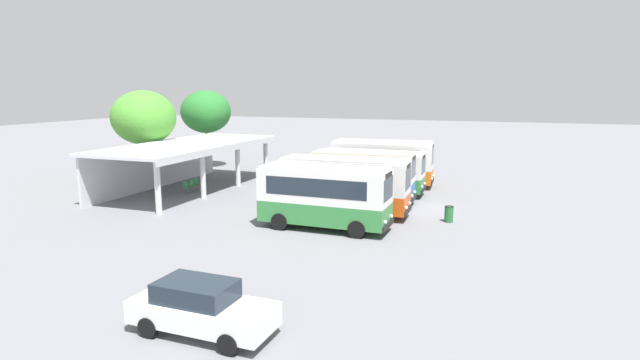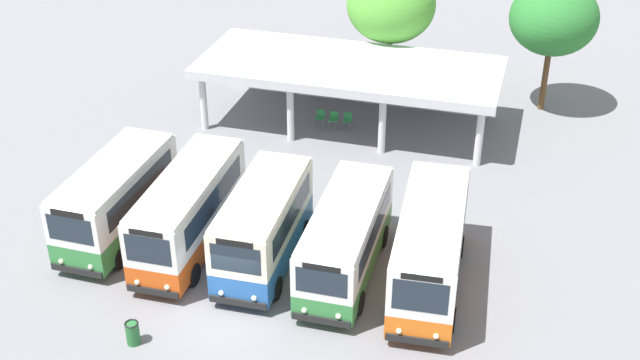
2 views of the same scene
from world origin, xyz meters
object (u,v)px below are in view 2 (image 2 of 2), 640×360
city_bus_middle_cream (263,225)px  waiting_chair_second_from_end (334,118)px  city_bus_fifth_blue (430,246)px  litter_bin_apron (133,333)px  waiting_chair_end_by_column (320,116)px  waiting_chair_middle_seat (347,119)px  city_bus_fourth_amber (346,237)px  city_bus_nearest_orange (116,197)px  city_bus_second_in_row (189,209)px

city_bus_middle_cream → waiting_chair_second_from_end: (-0.55, 12.44, -1.31)m
city_bus_fifth_blue → litter_bin_apron: 11.17m
city_bus_middle_cream → city_bus_fifth_blue: (6.48, 0.28, 0.04)m
waiting_chair_end_by_column → waiting_chair_middle_seat: bearing=3.1°
waiting_chair_middle_seat → city_bus_fourth_amber: bearing=-76.0°
city_bus_nearest_orange → waiting_chair_end_by_column: bearing=66.9°
city_bus_fourth_amber → waiting_chair_end_by_column: 13.04m
city_bus_second_in_row → waiting_chair_second_from_end: bearing=77.6°
city_bus_second_in_row → waiting_chair_second_from_end: city_bus_second_in_row is taller
city_bus_middle_cream → litter_bin_apron: city_bus_middle_cream is taller
city_bus_fourth_amber → city_bus_fifth_blue: (3.24, 0.01, 0.20)m
litter_bin_apron → waiting_chair_end_by_column: bearing=85.1°
city_bus_nearest_orange → city_bus_fourth_amber: 9.72m
city_bus_middle_cream → waiting_chair_middle_seat: city_bus_middle_cream is taller
waiting_chair_second_from_end → waiting_chair_middle_seat: (0.72, 0.09, 0.00)m
city_bus_fourth_amber → litter_bin_apron: 8.62m
waiting_chair_middle_seat → city_bus_nearest_orange: bearing=-118.5°
city_bus_middle_cream → city_bus_fourth_amber: 3.25m
waiting_chair_end_by_column → waiting_chair_second_from_end: (0.72, -0.01, 0.00)m
city_bus_fifth_blue → city_bus_second_in_row: bearing=-179.7°
city_bus_fifth_blue → waiting_chair_middle_seat: bearing=117.2°
city_bus_middle_cream → litter_bin_apron: size_ratio=7.32×
city_bus_fourth_amber → waiting_chair_second_from_end: city_bus_fourth_amber is taller
waiting_chair_middle_seat → city_bus_fifth_blue: bearing=-62.8°
city_bus_fifth_blue → waiting_chair_end_by_column: 14.49m
city_bus_fourth_amber → city_bus_second_in_row: bearing=-179.6°
waiting_chair_end_by_column → waiting_chair_middle_seat: (1.45, 0.08, 0.00)m
city_bus_fourth_amber → city_bus_fifth_blue: bearing=0.1°
waiting_chair_second_from_end → city_bus_fourth_amber: bearing=-72.7°
waiting_chair_second_from_end → city_bus_fifth_blue: bearing=-60.0°
city_bus_middle_cream → litter_bin_apron: bearing=-116.4°
waiting_chair_end_by_column → waiting_chair_middle_seat: size_ratio=1.00×
city_bus_nearest_orange → litter_bin_apron: city_bus_nearest_orange is taller
waiting_chair_second_from_end → waiting_chair_middle_seat: same height
city_bus_nearest_orange → city_bus_fifth_blue: bearing=0.1°
city_bus_second_in_row → litter_bin_apron: size_ratio=8.42×
city_bus_second_in_row → city_bus_middle_cream: (3.24, -0.23, 0.00)m
city_bus_second_in_row → city_bus_fifth_blue: 9.72m
city_bus_middle_cream → waiting_chair_end_by_column: (-1.27, 12.45, -1.31)m
city_bus_nearest_orange → city_bus_second_in_row: (3.24, -0.03, 0.01)m
city_bus_fourth_amber → city_bus_fifth_blue: size_ratio=0.95×
litter_bin_apron → city_bus_nearest_orange: bearing=121.3°
city_bus_fifth_blue → waiting_chair_second_from_end: city_bus_fifth_blue is taller
city_bus_middle_cream → waiting_chair_end_by_column: city_bus_middle_cream is taller
city_bus_middle_cream → waiting_chair_end_by_column: 12.58m
city_bus_fifth_blue → waiting_chair_middle_seat: 13.84m
litter_bin_apron → city_bus_fourth_amber: bearing=44.6°
city_bus_fourth_amber → waiting_chair_second_from_end: 12.79m
city_bus_fourth_amber → waiting_chair_middle_seat: 12.68m
city_bus_fourth_amber → waiting_chair_middle_seat: city_bus_fourth_amber is taller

